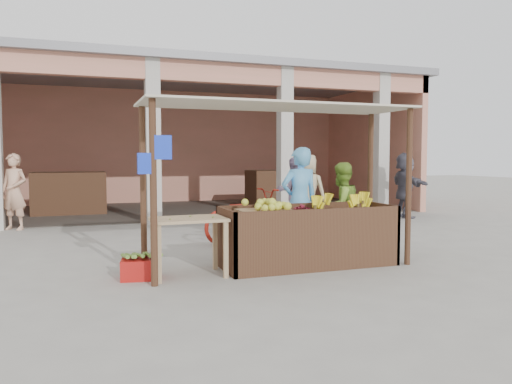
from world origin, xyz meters
name	(u,v)px	position (x,y,z in m)	size (l,w,h in m)	color
ground	(277,268)	(0.00, 0.00, 0.00)	(60.00, 60.00, 0.00)	gray
market_building	(172,123)	(0.05, 8.93, 2.70)	(14.40, 6.40, 4.20)	tan
fruit_stall	(308,239)	(0.50, 0.00, 0.40)	(2.60, 0.95, 0.80)	#482F1C
stall_awning	(275,133)	(-0.01, 0.06, 1.98)	(4.09, 1.35, 2.39)	#482F1C
banana_heap	(337,204)	(0.98, 0.00, 0.91)	(1.23, 0.67, 0.22)	yellow
melon_tray	(265,207)	(-0.17, 0.05, 0.89)	(0.77, 0.66, 0.20)	#9A754F
berry_heap	(301,209)	(0.37, -0.04, 0.86)	(0.40, 0.33, 0.13)	maroon
side_table	(188,228)	(-1.33, -0.06, 0.66)	(1.00, 0.68, 0.80)	tan
papaya_pile	(188,210)	(-1.33, -0.06, 0.91)	(0.75, 0.43, 0.22)	#50832B
red_crate	(141,269)	(-1.96, -0.01, 0.14)	(0.52, 0.38, 0.27)	#B31613
plantain_bundle	(141,256)	(-1.96, -0.01, 0.31)	(0.40, 0.28, 0.08)	olive
produce_sacks	(290,208)	(2.47, 5.19, 0.31)	(1.01, 0.75, 0.61)	maroon
vendor_blue	(300,198)	(0.71, 0.78, 0.96)	(0.72, 0.53, 1.91)	#5AB2F0
vendor_green	(341,205)	(1.53, 0.85, 0.81)	(0.78, 0.45, 1.62)	#81B034
motorcycle	(247,214)	(0.33, 2.38, 0.53)	(2.02, 0.69, 1.05)	maroon
shopper_c	(307,188)	(2.12, 3.43, 0.95)	(0.91, 0.59, 1.89)	tan
shopper_d	(405,183)	(5.56, 4.56, 0.92)	(1.71, 0.70, 1.85)	#494854
shopper_e	(14,190)	(-4.10, 5.55, 0.89)	(0.66, 0.50, 1.78)	tan
shopper_f	(293,188)	(2.15, 4.29, 0.88)	(0.86, 0.50, 1.77)	gray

